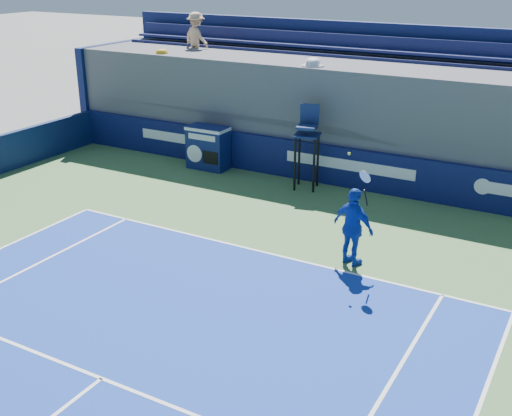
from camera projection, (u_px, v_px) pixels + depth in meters
The scene contains 5 objects.
back_hoarding at pixel (349, 168), 18.85m from camera, with size 20.40×0.21×1.20m.
match_clock at pixel (208, 146), 20.51m from camera, with size 1.32×0.74×1.40m.
umpire_chair at pixel (307, 138), 18.46m from camera, with size 0.84×0.84×2.48m.
tennis_player at pixel (353, 227), 13.96m from camera, with size 1.12×0.73×2.57m.
stadium_seating at pixel (375, 113), 20.07m from camera, with size 21.00×4.05×4.61m.
Camera 1 is at (6.44, 0.09, 6.38)m, focal length 45.00 mm.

